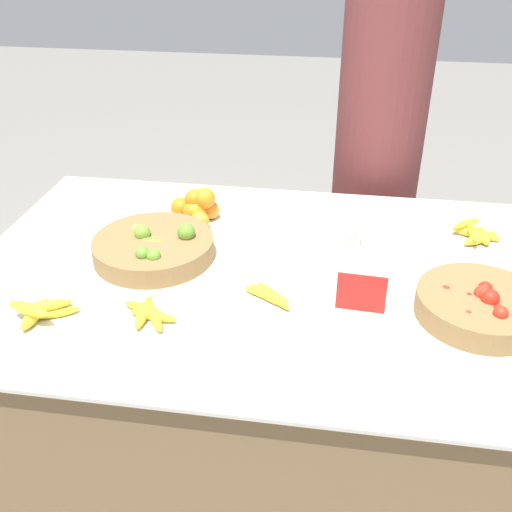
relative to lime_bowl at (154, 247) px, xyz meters
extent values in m
plane|color=gray|center=(0.33, -0.03, -0.70)|extent=(12.00, 12.00, 0.00)
cube|color=olive|center=(0.33, -0.03, -0.37)|extent=(1.69, 1.15, 0.65)
cube|color=silver|center=(0.33, -0.03, -0.04)|extent=(1.76, 1.20, 0.01)
cylinder|color=olive|center=(0.00, 0.00, 0.00)|extent=(0.38, 0.38, 0.06)
sphere|color=#89BC42|center=(-0.06, -0.02, 0.00)|extent=(0.05, 0.05, 0.05)
sphere|color=#6BA333|center=(-0.04, 0.03, 0.01)|extent=(0.04, 0.04, 0.04)
sphere|color=#6BA333|center=(0.10, 0.03, 0.05)|extent=(0.06, 0.06, 0.06)
sphere|color=#6BA333|center=(0.00, -0.11, 0.04)|extent=(0.04, 0.04, 0.04)
sphere|color=#6BA333|center=(0.04, -0.11, 0.03)|extent=(0.04, 0.04, 0.04)
sphere|color=#7AB238|center=(-0.01, 0.12, -0.01)|extent=(0.05, 0.05, 0.05)
sphere|color=#7AB238|center=(0.00, 0.00, 0.01)|extent=(0.05, 0.05, 0.05)
sphere|color=#6BA333|center=(-0.01, -0.03, 0.00)|extent=(0.05, 0.05, 0.05)
sphere|color=#7AB238|center=(0.02, -0.01, 0.01)|extent=(0.05, 0.05, 0.05)
sphere|color=#7AB238|center=(-0.04, 0.01, 0.04)|extent=(0.05, 0.05, 0.05)
sphere|color=#6BA333|center=(-0.03, 0.00, 0.01)|extent=(0.05, 0.05, 0.05)
sphere|color=#89BC42|center=(-0.08, 0.07, 0.01)|extent=(0.04, 0.04, 0.04)
cylinder|color=olive|center=(0.96, -0.17, 0.00)|extent=(0.34, 0.34, 0.07)
sphere|color=red|center=(0.91, -0.25, 0.01)|extent=(0.04, 0.04, 0.04)
sphere|color=red|center=(0.96, -0.17, 0.04)|extent=(0.04, 0.04, 0.04)
sphere|color=red|center=(0.87, -0.14, 0.01)|extent=(0.04, 0.04, 0.04)
sphere|color=red|center=(0.96, -0.17, 0.04)|extent=(0.04, 0.04, 0.04)
sphere|color=red|center=(0.99, -0.25, 0.00)|extent=(0.05, 0.05, 0.05)
sphere|color=red|center=(0.97, -0.25, 0.00)|extent=(0.04, 0.04, 0.04)
sphere|color=red|center=(0.96, -0.16, -0.01)|extent=(0.04, 0.04, 0.04)
sphere|color=red|center=(0.92, -0.17, 0.01)|extent=(0.04, 0.04, 0.04)
sphere|color=red|center=(0.85, -0.15, 0.00)|extent=(0.05, 0.05, 0.05)
sphere|color=red|center=(0.99, -0.25, 0.04)|extent=(0.04, 0.04, 0.04)
sphere|color=red|center=(0.99, -0.22, 0.02)|extent=(0.04, 0.04, 0.04)
sphere|color=red|center=(0.97, -0.19, 0.04)|extent=(0.05, 0.05, 0.05)
sphere|color=red|center=(0.95, -0.14, 0.00)|extent=(0.05, 0.05, 0.05)
sphere|color=red|center=(0.97, -0.13, 0.03)|extent=(0.04, 0.04, 0.04)
sphere|color=red|center=(0.88, -0.12, 0.00)|extent=(0.04, 0.04, 0.04)
sphere|color=red|center=(0.98, -0.24, 0.00)|extent=(0.05, 0.05, 0.05)
sphere|color=orange|center=(0.10, 0.20, 0.00)|extent=(0.06, 0.06, 0.06)
sphere|color=orange|center=(0.01, 0.28, 0.00)|extent=(0.07, 0.07, 0.07)
sphere|color=orange|center=(0.12, 0.29, 0.00)|extent=(0.07, 0.07, 0.07)
sphere|color=orange|center=(0.07, 0.25, 0.01)|extent=(0.08, 0.08, 0.08)
sphere|color=orange|center=(0.11, 0.26, 0.05)|extent=(0.07, 0.07, 0.07)
sphere|color=orange|center=(0.07, 0.27, 0.05)|extent=(0.07, 0.07, 0.07)
cylinder|color=silver|center=(0.46, 0.18, 0.01)|extent=(0.36, 0.36, 0.08)
cube|color=red|center=(0.64, -0.19, 0.02)|extent=(0.13, 0.02, 0.11)
ellipsoid|color=yellow|center=(-0.20, -0.32, -0.02)|extent=(0.12, 0.08, 0.03)
ellipsoid|color=yellow|center=(-0.22, -0.37, -0.02)|extent=(0.04, 0.14, 0.04)
ellipsoid|color=yellow|center=(-0.16, -0.35, -0.02)|extent=(0.12, 0.08, 0.03)
ellipsoid|color=yellow|center=(-0.22, -0.38, 0.01)|extent=(0.13, 0.07, 0.03)
ellipsoid|color=yellow|center=(-0.19, -0.36, 0.00)|extent=(0.13, 0.08, 0.03)
ellipsoid|color=yellow|center=(0.38, -0.17, -0.02)|extent=(0.14, 0.07, 0.03)
ellipsoid|color=yellow|center=(0.39, -0.18, -0.02)|extent=(0.13, 0.10, 0.03)
ellipsoid|color=yellow|center=(0.38, -0.18, -0.02)|extent=(0.12, 0.10, 0.03)
ellipsoid|color=yellow|center=(0.40, -0.18, -0.02)|extent=(0.12, 0.13, 0.03)
ellipsoid|color=yellow|center=(0.07, -0.30, -0.02)|extent=(0.14, 0.07, 0.03)
ellipsoid|color=yellow|center=(0.07, -0.31, -0.02)|extent=(0.04, 0.15, 0.03)
ellipsoid|color=yellow|center=(0.10, -0.32, -0.02)|extent=(0.10, 0.15, 0.03)
ellipsoid|color=yellow|center=(0.10, -0.32, -0.02)|extent=(0.13, 0.05, 0.03)
ellipsoid|color=yellow|center=(1.04, 0.27, -0.02)|extent=(0.04, 0.11, 0.04)
ellipsoid|color=yellow|center=(1.02, 0.28, -0.02)|extent=(0.12, 0.07, 0.03)
ellipsoid|color=yellow|center=(1.03, 0.25, -0.02)|extent=(0.13, 0.11, 0.03)
ellipsoid|color=yellow|center=(1.02, 0.28, -0.02)|extent=(0.16, 0.08, 0.03)
ellipsoid|color=yellow|center=(1.00, 0.26, 0.00)|extent=(0.03, 0.14, 0.03)
ellipsoid|color=yellow|center=(0.99, 0.31, 0.00)|extent=(0.11, 0.09, 0.03)
cylinder|color=brown|center=(0.71, 0.85, -0.01)|extent=(0.36, 0.36, 1.37)
camera|label=1|loc=(0.56, -1.55, 0.93)|focal=42.00mm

